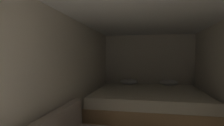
% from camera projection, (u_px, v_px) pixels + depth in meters
% --- Properties ---
extents(wall_back, '(2.45, 0.05, 2.00)m').
position_uv_depth(wall_back, '(148.00, 72.00, 4.92)').
color(wall_back, beige).
rests_on(wall_back, ground).
extents(wall_left, '(0.05, 5.10, 2.00)m').
position_uv_depth(wall_left, '(64.00, 84.00, 2.62)').
color(wall_left, beige).
rests_on(wall_left, ground).
extents(ceiling_slab, '(2.45, 5.10, 0.05)m').
position_uv_depth(ceiling_slab, '(149.00, 8.00, 2.36)').
color(ceiling_slab, white).
rests_on(ceiling_slab, wall_left).
extents(bed, '(2.23, 2.00, 0.84)m').
position_uv_depth(bed, '(148.00, 106.00, 3.89)').
color(bed, tan).
rests_on(bed, ground).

